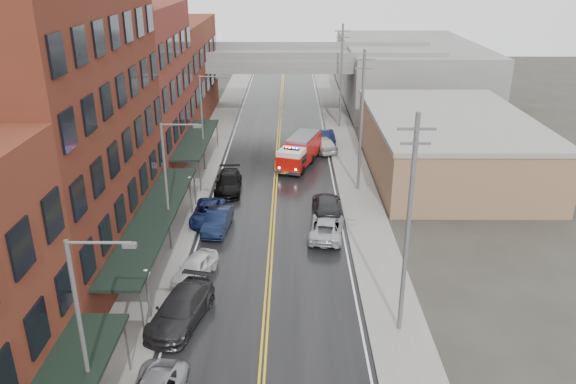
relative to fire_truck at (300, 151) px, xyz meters
name	(u,v)px	position (x,y,z in m)	size (l,w,h in m)	color
road	(273,214)	(-2.22, -11.55, -1.46)	(11.00, 160.00, 0.02)	black
sidewalk_left	(180,213)	(-9.52, -11.55, -1.39)	(3.00, 160.00, 0.15)	slate
sidewalk_right	(366,213)	(5.08, -11.55, -1.39)	(3.00, 160.00, 0.15)	slate
curb_left	(201,213)	(-7.87, -11.55, -1.39)	(0.30, 160.00, 0.15)	gray
curb_right	(345,213)	(3.43, -11.55, -1.39)	(0.30, 160.00, 0.15)	gray
brick_building_b	(51,127)	(-15.52, -18.55, 7.53)	(9.00, 20.00, 18.00)	#552316
brick_building_c	(130,91)	(-15.52, -1.05, 6.03)	(9.00, 15.00, 15.00)	maroon
brick_building_far	(170,72)	(-15.52, 16.45, 4.53)	(9.00, 20.00, 12.00)	maroon
tan_building	(447,146)	(13.78, -1.55, 1.03)	(14.00, 22.00, 5.00)	#876449
right_far_block	(408,71)	(15.78, 28.45, 2.53)	(18.00, 30.00, 8.00)	slate
awning_1	(155,217)	(-9.71, -18.55, 1.52)	(2.60, 18.00, 3.09)	black
awning_2	(197,139)	(-9.71, -1.05, 1.52)	(2.60, 13.00, 3.09)	black
globe_lamp_1	(147,283)	(-8.62, -25.55, 0.84)	(0.44, 0.44, 3.12)	#59595B
globe_lamp_2	(190,187)	(-8.62, -11.55, 0.84)	(0.44, 0.44, 3.12)	#59595B
street_lamp_0	(87,328)	(-8.77, -33.55, 3.72)	(2.64, 0.22, 9.00)	#59595B
street_lamp_1	(170,180)	(-8.77, -17.55, 3.72)	(2.64, 0.22, 9.00)	#59595B
street_lamp_2	(205,117)	(-8.77, -1.55, 3.72)	(2.64, 0.22, 9.00)	#59595B
utility_pole_0	(408,224)	(4.98, -26.55, 4.84)	(1.80, 0.24, 12.00)	#59595B
utility_pole_1	(361,120)	(4.98, -6.55, 4.84)	(1.80, 0.24, 12.00)	#59595B
utility_pole_2	(341,75)	(4.98, 13.45, 4.84)	(1.80, 0.24, 12.00)	#59595B
overpass	(280,67)	(-2.22, 20.45, 4.52)	(40.00, 10.00, 7.50)	slate
fire_truck	(300,151)	(0.00, 0.00, 0.00)	(4.70, 7.79, 2.71)	#BE0F08
parked_car_left_3	(181,309)	(-6.84, -25.85, -0.64)	(2.34, 5.75, 1.67)	#252427
parked_car_left_4	(195,267)	(-6.82, -21.11, -0.76)	(1.66, 4.14, 1.41)	silver
parked_car_left_5	(218,220)	(-6.23, -14.35, -0.71)	(1.60, 4.60, 1.52)	black
parked_car_left_6	(208,212)	(-7.16, -12.75, -0.79)	(2.27, 4.91, 1.37)	#131D49
parked_car_left_7	(228,183)	(-6.22, -6.75, -0.69)	(2.19, 5.40, 1.57)	black
parked_car_right_0	(326,227)	(1.72, -15.32, -0.76)	(2.35, 5.09, 1.41)	#A8ACB1
parked_car_right_1	(327,206)	(1.98, -11.75, -0.66)	(2.25, 5.54, 1.61)	#262628
parked_car_right_2	(322,144)	(2.46, 4.28, -0.65)	(1.92, 4.78, 1.63)	silver
parked_car_right_3	(324,137)	(2.78, 6.85, -0.64)	(1.76, 5.05, 1.66)	black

